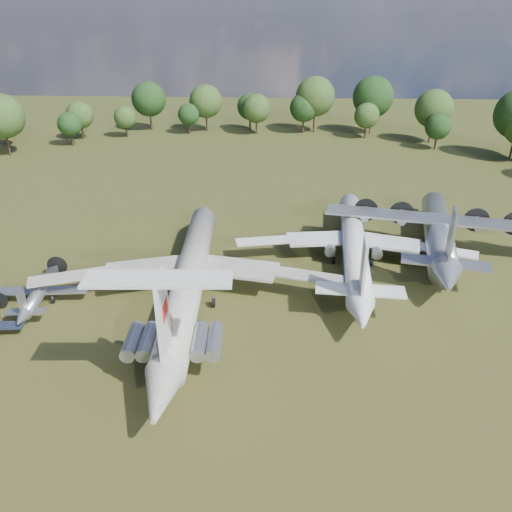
# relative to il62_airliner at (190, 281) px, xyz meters

# --- Properties ---
(ground) EXTENTS (300.00, 300.00, 0.00)m
(ground) POSITION_rel_il62_airliner_xyz_m (2.31, 3.61, -2.54)
(ground) COLOR #243B13
(ground) RESTS_ON ground
(il62_airliner) EXTENTS (42.43, 53.75, 5.08)m
(il62_airliner) POSITION_rel_il62_airliner_xyz_m (0.00, 0.00, 0.00)
(il62_airliner) COLOR #BABAB5
(il62_airliner) RESTS_ON ground
(tu104_jet) EXTENTS (37.33, 47.69, 4.52)m
(tu104_jet) POSITION_rel_il62_airliner_xyz_m (21.63, 11.28, -0.28)
(tu104_jet) COLOR silver
(tu104_jet) RESTS_ON ground
(an12_transport) EXTENTS (40.72, 43.79, 4.96)m
(an12_transport) POSITION_rel_il62_airliner_xyz_m (34.59, 15.25, -0.06)
(an12_transport) COLOR #9D9FA5
(an12_transport) RESTS_ON ground
(small_prop_northwest) EXTENTS (13.03, 16.78, 2.30)m
(small_prop_northwest) POSITION_rel_il62_airliner_xyz_m (-18.51, -1.88, -1.39)
(small_prop_northwest) COLOR #A4A6AC
(small_prop_northwest) RESTS_ON ground
(person_on_il62) EXTENTS (0.78, 0.64, 1.84)m
(person_on_il62) POSITION_rel_il62_airliner_xyz_m (0.73, -14.20, 3.46)
(person_on_il62) COLOR olive
(person_on_il62) RESTS_ON il62_airliner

